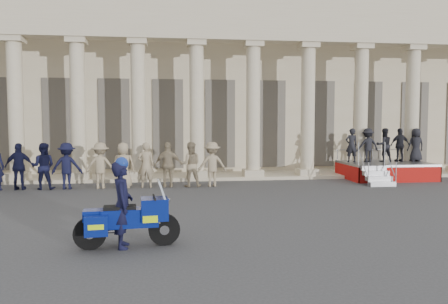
# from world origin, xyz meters

# --- Properties ---
(ground) EXTENTS (90.00, 90.00, 0.00)m
(ground) POSITION_xyz_m (0.00, 0.00, 0.00)
(ground) COLOR #39393C
(ground) RESTS_ON ground
(building) EXTENTS (40.00, 12.50, 9.00)m
(building) POSITION_xyz_m (-0.00, 14.74, 4.52)
(building) COLOR #C0B090
(building) RESTS_ON ground
(officer_rank) EXTENTS (17.63, 0.69, 1.83)m
(officer_rank) POSITION_xyz_m (-6.37, 5.95, 0.92)
(officer_rank) COLOR black
(officer_rank) RESTS_ON ground
(reviewing_stand) EXTENTS (3.91, 3.78, 2.36)m
(reviewing_stand) POSITION_xyz_m (10.04, 7.36, 1.25)
(reviewing_stand) COLOR gray
(reviewing_stand) RESTS_ON ground
(motorcycle) EXTENTS (2.23, 0.93, 1.43)m
(motorcycle) POSITION_xyz_m (-0.81, -2.52, 0.62)
(motorcycle) COLOR black
(motorcycle) RESTS_ON ground
(rider) EXTENTS (0.50, 0.71, 1.93)m
(rider) POSITION_xyz_m (-0.93, -2.54, 0.95)
(rider) COLOR black
(rider) RESTS_ON ground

